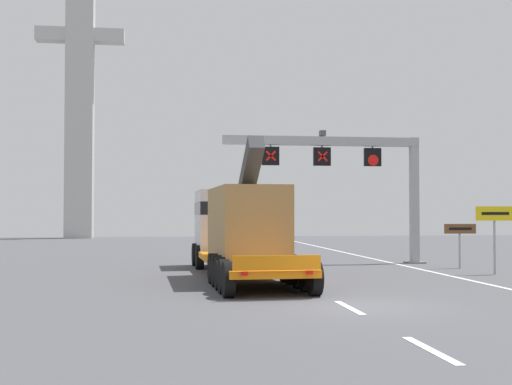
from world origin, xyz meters
TOP-DOWN VIEW (x-y plane):
  - ground at (0.00, 0.00)m, footprint 112.00×112.00m
  - lane_markings at (-0.35, 19.58)m, footprint 0.20×53.76m
  - edge_line_right at (6.20, 12.00)m, footprint 0.20×63.00m
  - overhead_lane_gantry at (3.95, 15.06)m, footprint 10.35×0.90m
  - heavy_haul_truck_orange at (-2.37, 9.69)m, footprint 3.54×14.15m
  - exit_sign_yellow at (8.36, 8.48)m, footprint 1.68×0.15m
  - tourist_info_sign_brown at (8.26, 11.67)m, footprint 1.53×0.15m
  - bridge_pylon_distant at (-14.32, 52.91)m, footprint 9.00×2.00m

SIDE VIEW (x-z plane):
  - ground at x=0.00m, z-range 0.00..0.00m
  - edge_line_right at x=6.20m, z-range 0.00..0.01m
  - lane_markings at x=-0.35m, z-range 0.00..0.01m
  - tourist_info_sign_brown at x=8.26m, z-range 0.55..2.61m
  - heavy_haul_truck_orange at x=-2.37m, z-range -0.66..4.64m
  - exit_sign_yellow at x=8.36m, z-range 0.77..3.62m
  - overhead_lane_gantry at x=3.95m, z-range 1.77..8.52m
  - bridge_pylon_distant at x=-14.32m, z-range 0.39..34.32m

